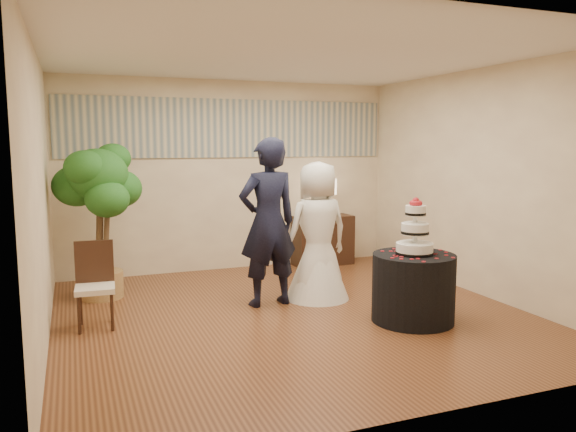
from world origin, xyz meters
name	(u,v)px	position (x,y,z in m)	size (l,w,h in m)	color
floor	(293,314)	(0.00, 0.00, 0.00)	(5.00, 5.00, 0.00)	brown
ceiling	(293,55)	(0.00, 0.00, 2.80)	(5.00, 5.00, 0.00)	white
wall_back	(231,176)	(0.00, 2.50, 1.40)	(5.00, 0.06, 2.80)	beige
wall_front	(431,218)	(0.00, -2.50, 1.40)	(5.00, 0.06, 2.80)	beige
wall_left	(40,197)	(-2.50, 0.00, 1.40)	(0.06, 5.00, 2.80)	beige
wall_right	(480,183)	(2.50, 0.00, 1.40)	(0.06, 5.00, 2.80)	beige
mural_border	(231,128)	(0.00, 2.48, 2.10)	(4.90, 0.02, 0.85)	#9FA191
groom	(268,222)	(-0.12, 0.46, 0.98)	(0.71, 0.47, 1.95)	black
bride	(318,231)	(0.52, 0.51, 0.84)	(0.82, 0.78, 1.67)	white
cake_table	(413,288)	(1.11, -0.68, 0.36)	(0.87, 0.87, 0.73)	black
wedding_cake	(415,226)	(1.11, -0.68, 1.03)	(0.39, 0.39, 0.60)	white
console	(323,240)	(1.39, 2.23, 0.38)	(0.92, 0.41, 0.77)	black
table_lamp	(323,197)	(1.39, 2.23, 1.06)	(0.31, 0.31, 0.58)	#D3B38B
ficus_tree	(99,220)	(-1.93, 1.48, 0.96)	(0.92, 0.92, 1.93)	#24601E
side_chair	(95,286)	(-2.05, 0.31, 0.44)	(0.41, 0.43, 0.88)	black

